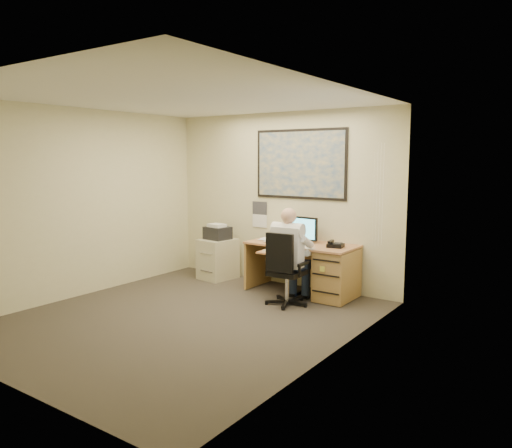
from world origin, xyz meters
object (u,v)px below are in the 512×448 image
Objects in this scene: desk at (322,266)px; person at (288,256)px; office_chair at (285,284)px; filing_cabinet at (218,255)px.

person is (-0.21, -0.59, 0.22)m from desk.
office_chair is at bearing -96.35° from person.
desk is 1.58× the size of office_chair.
desk is 1.74× the size of filing_cabinet.
filing_cabinet is 1.85m from person.
filing_cabinet is 0.69× the size of person.
office_chair reaches higher than filing_cabinet.
office_chair is at bearing -107.72° from desk.
office_chair is (-0.21, -0.67, -0.15)m from desk.
desk is at bearing 65.58° from person.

